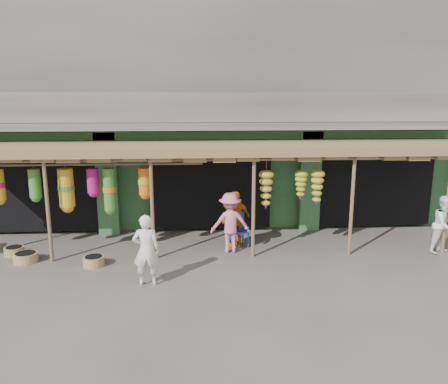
{
  "coord_description": "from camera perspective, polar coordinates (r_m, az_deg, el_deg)",
  "views": [
    {
      "loc": [
        -0.41,
        -10.64,
        3.97
      ],
      "look_at": [
        0.34,
        1.0,
        1.43
      ],
      "focal_mm": 35.0,
      "sensor_mm": 36.0,
      "label": 1
    }
  ],
  "objects": [
    {
      "name": "person_front",
      "position": [
        9.53,
        -10.12,
        -7.5
      ],
      "size": [
        0.57,
        0.38,
        1.56
      ],
      "primitive_type": "imported",
      "rotation": [
        0.0,
        0.0,
        3.15
      ],
      "color": "white",
      "rests_on": "ground"
    },
    {
      "name": "basket_mid",
      "position": [
        11.91,
        -24.47,
        -7.78
      ],
      "size": [
        0.71,
        0.71,
        0.23
      ],
      "primitive_type": "cylinder",
      "rotation": [
        0.0,
        0.0,
        0.25
      ],
      "color": "olive",
      "rests_on": "ground"
    },
    {
      "name": "person_right",
      "position": [
        12.64,
        26.85,
        -3.82
      ],
      "size": [
        0.92,
        0.86,
        1.52
      ],
      "primitive_type": "imported",
      "rotation": [
        0.0,
        0.0,
        0.5
      ],
      "color": "white",
      "rests_on": "ground"
    },
    {
      "name": "building",
      "position": [
        15.53,
        -2.22,
        10.04
      ],
      "size": [
        16.4,
        6.8,
        7.0
      ],
      "color": "gray",
      "rests_on": "ground"
    },
    {
      "name": "blue_chair",
      "position": [
        11.9,
        1.85,
        -4.64
      ],
      "size": [
        0.54,
        0.55,
        0.92
      ],
      "rotation": [
        0.0,
        0.0,
        0.29
      ],
      "color": "#1A39AC",
      "rests_on": "ground"
    },
    {
      "name": "basket_right",
      "position": [
        11.08,
        -16.64,
        -8.65
      ],
      "size": [
        0.55,
        0.55,
        0.23
      ],
      "primitive_type": "cylinder",
      "rotation": [
        0.0,
        0.0,
        0.08
      ],
      "color": "#8A5E40",
      "rests_on": "ground"
    },
    {
      "name": "person_shopper",
      "position": [
        11.34,
        0.81,
        -4.02
      ],
      "size": [
        1.06,
        0.66,
        1.58
      ],
      "primitive_type": "imported",
      "rotation": [
        0.0,
        0.0,
        3.21
      ],
      "color": "pink",
      "rests_on": "ground"
    },
    {
      "name": "ground",
      "position": [
        11.37,
        -1.41,
        -8.18
      ],
      "size": [
        80.0,
        80.0,
        0.0
      ],
      "primitive_type": "plane",
      "color": "#514C47",
      "rests_on": "ground"
    },
    {
      "name": "basket_left",
      "position": [
        12.55,
        -25.71,
        -6.95
      ],
      "size": [
        0.58,
        0.58,
        0.2
      ],
      "primitive_type": "cylinder",
      "rotation": [
        0.0,
        0.0,
        0.2
      ],
      "color": "olive",
      "rests_on": "ground"
    },
    {
      "name": "person_vendor",
      "position": [
        11.74,
        1.58,
        -3.52
      ],
      "size": [
        0.96,
        0.84,
        1.56
      ],
      "primitive_type": "imported",
      "rotation": [
        0.0,
        0.0,
        3.76
      ],
      "color": "orange",
      "rests_on": "ground"
    },
    {
      "name": "awning",
      "position": [
        11.53,
        -2.36,
        5.24
      ],
      "size": [
        14.0,
        2.7,
        2.79
      ],
      "color": "brown",
      "rests_on": "ground"
    }
  ]
}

